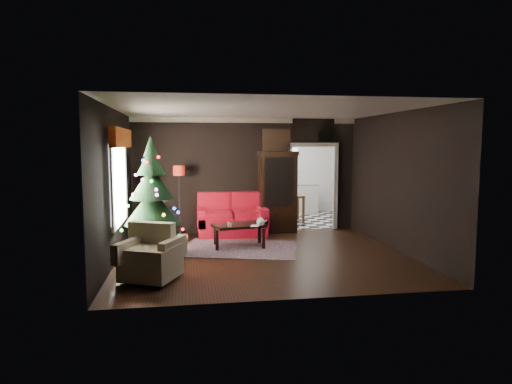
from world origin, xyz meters
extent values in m
plane|color=black|center=(0.00, 0.00, 0.00)|extent=(5.50, 5.50, 0.00)
plane|color=white|center=(0.00, 0.00, 2.80)|extent=(5.50, 5.50, 0.00)
plane|color=black|center=(0.00, 2.50, 1.40)|extent=(5.50, 0.00, 5.50)
plane|color=black|center=(0.00, -2.50, 1.40)|extent=(5.50, 0.00, 5.50)
plane|color=black|center=(-2.75, 0.00, 1.40)|extent=(0.00, 5.50, 5.50)
plane|color=black|center=(2.75, 0.00, 1.40)|extent=(0.00, 5.50, 5.50)
cube|color=white|center=(-2.71, 0.20, 1.45)|extent=(0.05, 1.60, 1.40)
cube|color=#8F320E|center=(-2.63, 0.20, 2.27)|extent=(0.12, 2.10, 0.35)
plane|color=silver|center=(1.70, 4.00, 0.00)|extent=(3.00, 3.00, 0.00)
cube|color=white|center=(1.70, 5.45, 1.70)|extent=(0.70, 0.06, 0.70)
cube|color=#524048|center=(-0.39, 0.63, 0.01)|extent=(2.71, 2.26, 0.01)
cylinder|color=white|center=(-0.60, 0.81, 0.51)|extent=(0.07, 0.07, 0.05)
cylinder|color=white|center=(-0.60, 0.56, 0.52)|extent=(0.10, 0.10, 0.07)
imported|color=#9A8761|center=(-0.16, 0.56, 0.60)|extent=(0.17, 0.06, 0.23)
cylinder|color=white|center=(1.95, 2.45, 2.38)|extent=(0.32, 0.32, 0.06)
cube|color=#AD7241|center=(0.75, 2.46, 2.25)|extent=(0.62, 0.05, 0.52)
cube|color=silver|center=(1.70, 5.20, 0.45)|extent=(1.80, 0.60, 0.90)
camera|label=1|loc=(-1.45, -8.33, 2.13)|focal=31.13mm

